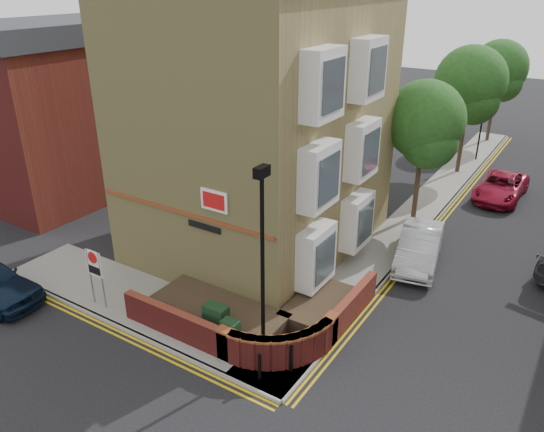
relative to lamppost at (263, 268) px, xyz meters
The scene contains 22 objects.
ground 3.90m from the lamppost, 143.13° to the right, with size 120.00×120.00×0.00m, color black.
pavement_corner 6.07m from the lamppost, behind, with size 13.00×3.00×0.12m, color gray.
pavement_main 15.17m from the lamppost, 88.45° to the left, with size 2.00×32.00×0.12m, color gray.
kerb_side 6.18m from the lamppost, 166.76° to the right, with size 13.00×0.15×0.12m, color gray.
kerb_main_near 15.22m from the lamppost, 84.60° to the left, with size 0.15×32.00×0.12m, color gray.
yellow_lines_side 6.27m from the lamppost, 164.13° to the right, with size 13.00×0.28×0.01m, color gold.
yellow_lines_main 15.26m from the lamppost, 83.64° to the left, with size 0.28×32.00×0.01m, color gold.
corner_building 8.62m from the lamppost, 123.16° to the left, with size 8.95×10.40×13.60m.
garden_wall 3.93m from the lamppost, 140.91° to the left, with size 6.80×6.00×1.20m, color maroon, non-canonical shape.
lamppost is the anchor object (origin of this frame).
utility_cabinet_large 3.24m from the lamppost, behind, with size 0.80×0.45×1.20m, color #15311A.
utility_cabinet_small 2.90m from the lamppost, 169.70° to the right, with size 0.55×0.40×1.10m, color #15311A.
bollard_near 2.91m from the lamppost, 63.43° to the right, with size 0.11×0.11×0.90m, color black.
bollard_far 2.95m from the lamppost, ahead, with size 0.11×0.11×0.90m, color black.
zone_sign 6.85m from the lamppost, behind, with size 0.72×0.07×2.20m.
side_building 17.98m from the lamppost, 157.72° to the left, with size 6.40×10.40×9.00m.
tree_near 12.92m from the lamppost, 88.22° to the left, with size 3.64×3.65×6.70m.
tree_mid 20.93m from the lamppost, 88.90° to the left, with size 4.03×4.03×7.42m.
tree_far 28.89m from the lamppost, 89.21° to the left, with size 3.81×3.81×7.00m.
traffic_light_assembly 23.82m from the lamppost, 88.07° to the left, with size 0.20×0.16×4.20m.
silver_car_near 9.31m from the lamppost, 77.07° to the left, with size 1.57×4.51×1.48m, color #B2B5BB.
red_car_main 18.52m from the lamppost, 79.31° to the left, with size 2.18×4.73×1.31m, color maroon.
Camera 1 is at (8.91, -9.73, 10.96)m, focal length 35.00 mm.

